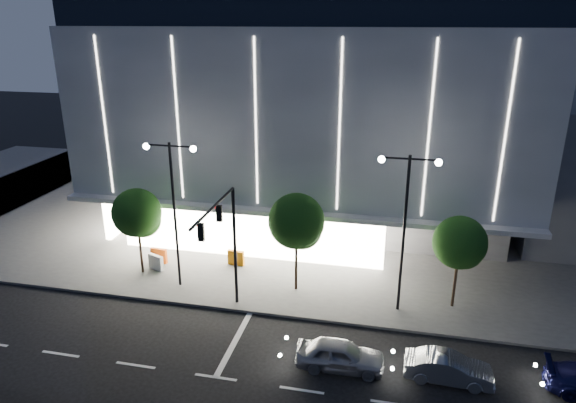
# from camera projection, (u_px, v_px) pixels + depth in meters

# --- Properties ---
(ground) EXTENTS (160.00, 160.00, 0.00)m
(ground) POSITION_uv_depth(u_px,v_px,m) (188.00, 352.00, 25.20)
(ground) COLOR black
(ground) RESTS_ON ground
(sidewalk_museum) EXTENTS (70.00, 40.00, 0.15)m
(sidewalk_museum) POSITION_uv_depth(u_px,v_px,m) (345.00, 199.00, 46.22)
(sidewalk_museum) COLOR #474747
(sidewalk_museum) RESTS_ON ground
(museum) EXTENTS (30.00, 25.80, 18.00)m
(museum) POSITION_uv_depth(u_px,v_px,m) (322.00, 98.00, 41.96)
(museum) COLOR #4C4C51
(museum) RESTS_ON ground
(traffic_mast) EXTENTS (0.33, 5.89, 7.07)m
(traffic_mast) POSITION_uv_depth(u_px,v_px,m) (225.00, 233.00, 26.37)
(traffic_mast) COLOR black
(traffic_mast) RESTS_ON ground
(street_lamp_west) EXTENTS (3.16, 0.36, 9.00)m
(street_lamp_west) POSITION_uv_depth(u_px,v_px,m) (173.00, 194.00, 29.31)
(street_lamp_west) COLOR black
(street_lamp_west) RESTS_ON ground
(street_lamp_east) EXTENTS (3.16, 0.36, 9.00)m
(street_lamp_east) POSITION_uv_depth(u_px,v_px,m) (406.00, 212.00, 26.68)
(street_lamp_east) COLOR black
(street_lamp_east) RESTS_ON ground
(tree_left) EXTENTS (3.02, 3.02, 5.72)m
(tree_left) POSITION_uv_depth(u_px,v_px,m) (138.00, 215.00, 31.50)
(tree_left) COLOR black
(tree_left) RESTS_ON ground
(tree_mid) EXTENTS (3.25, 3.25, 6.15)m
(tree_mid) POSITION_uv_depth(u_px,v_px,m) (297.00, 224.00, 29.37)
(tree_mid) COLOR black
(tree_mid) RESTS_ON ground
(tree_right) EXTENTS (2.91, 2.91, 5.51)m
(tree_right) POSITION_uv_depth(u_px,v_px,m) (460.00, 245.00, 27.71)
(tree_right) COLOR black
(tree_right) RESTS_ON ground
(car_lead) EXTENTS (4.21, 1.80, 1.42)m
(car_lead) POSITION_uv_depth(u_px,v_px,m) (340.00, 355.00, 23.83)
(car_lead) COLOR #9C9EA4
(car_lead) RESTS_ON ground
(car_second) EXTENTS (3.96, 1.51, 1.29)m
(car_second) POSITION_uv_depth(u_px,v_px,m) (448.00, 368.00, 23.02)
(car_second) COLOR gray
(car_second) RESTS_ON ground
(barrier_a) EXTENTS (1.12, 0.35, 1.00)m
(barrier_a) POSITION_uv_depth(u_px,v_px,m) (159.00, 256.00, 33.91)
(barrier_a) COLOR #CF470B
(barrier_a) RESTS_ON sidewalk_museum
(barrier_b) EXTENTS (1.12, 0.62, 1.00)m
(barrier_b) POSITION_uv_depth(u_px,v_px,m) (156.00, 262.00, 32.97)
(barrier_b) COLOR silver
(barrier_b) RESTS_ON sidewalk_museum
(barrier_c) EXTENTS (1.12, 0.36, 1.00)m
(barrier_c) POSITION_uv_depth(u_px,v_px,m) (236.00, 258.00, 33.59)
(barrier_c) COLOR orange
(barrier_c) RESTS_ON sidewalk_museum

